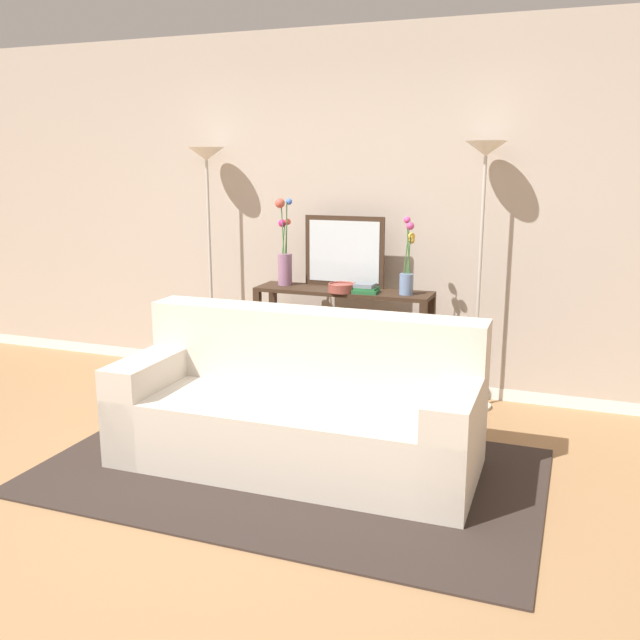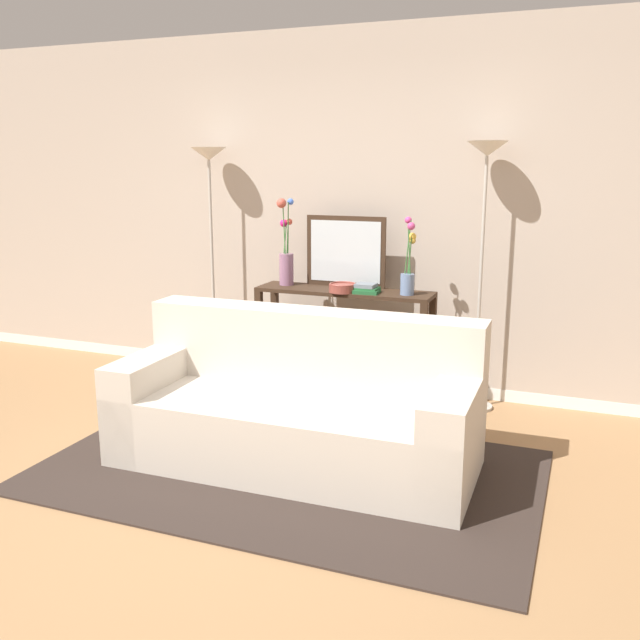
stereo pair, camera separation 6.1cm
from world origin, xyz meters
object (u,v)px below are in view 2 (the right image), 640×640
object	(u,v)px
floor_lamp_left	(210,199)
book_stack	(367,289)
wall_mirror	(346,252)
floor_lamp_right	(485,202)
book_row_under_console	(304,385)
couch	(298,412)
fruit_bowl	(343,288)
vase_short_flowers	(408,269)
vase_tall_flowers	(286,256)
console_table	(344,324)

from	to	relation	value
floor_lamp_left	book_stack	world-z (taller)	floor_lamp_left
wall_mirror	book_stack	bearing A→B (deg)	-41.07
floor_lamp_right	book_row_under_console	world-z (taller)	floor_lamp_right
couch	fruit_bowl	world-z (taller)	fruit_bowl
wall_mirror	vase_short_flowers	distance (m)	0.55
vase_short_flowers	floor_lamp_right	bearing A→B (deg)	17.11
floor_lamp_left	floor_lamp_right	xyz separation A→B (m)	(2.15, 0.00, 0.02)
vase_tall_flowers	book_row_under_console	xyz separation A→B (m)	(0.16, -0.03, -1.00)
floor_lamp_right	vase_tall_flowers	size ratio (longest dim) A/B	2.88
console_table	vase_short_flowers	xyz separation A→B (m)	(0.49, -0.02, 0.45)
floor_lamp_left	couch	bearing A→B (deg)	-45.30
console_table	vase_tall_flowers	distance (m)	0.69
floor_lamp_right	fruit_bowl	world-z (taller)	floor_lamp_right
floor_lamp_left	vase_short_flowers	xyz separation A→B (m)	(1.66, -0.15, -0.45)
book_stack	book_row_under_console	xyz separation A→B (m)	(-0.52, 0.07, -0.81)
wall_mirror	book_stack	xyz separation A→B (m)	(0.23, -0.20, -0.23)
fruit_bowl	book_row_under_console	world-z (taller)	fruit_bowl
vase_short_flowers	fruit_bowl	size ratio (longest dim) A/B	2.77
fruit_bowl	console_table	bearing A→B (deg)	102.69
book_row_under_console	console_table	bearing A→B (deg)	0.00
vase_tall_flowers	vase_short_flowers	world-z (taller)	vase_tall_flowers
couch	wall_mirror	size ratio (longest dim) A/B	3.41
vase_short_flowers	fruit_bowl	xyz separation A→B (m)	(-0.46, -0.07, -0.15)
vase_tall_flowers	couch	bearing A→B (deg)	-63.35
wall_mirror	vase_tall_flowers	world-z (taller)	vase_tall_flowers
couch	vase_tall_flowers	size ratio (longest dim) A/B	3.21
wall_mirror	book_row_under_console	distance (m)	1.09
console_table	floor_lamp_right	bearing A→B (deg)	7.35
couch	book_stack	xyz separation A→B (m)	(0.05, 1.14, 0.55)
couch	console_table	size ratio (longest dim) A/B	1.60
couch	console_table	xyz separation A→B (m)	(-0.14, 1.21, 0.25)
console_table	wall_mirror	bearing A→B (deg)	106.32
vase_tall_flowers	book_stack	world-z (taller)	vase_tall_flowers
wall_mirror	vase_tall_flowers	xyz separation A→B (m)	(-0.44, -0.10, -0.04)
floor_lamp_right	book_stack	distance (m)	1.01
book_stack	floor_lamp_left	bearing A→B (deg)	171.98
wall_mirror	fruit_bowl	xyz separation A→B (m)	(0.06, -0.23, -0.23)
console_table	book_row_under_console	bearing A→B (deg)	-180.00
fruit_bowl	book_row_under_console	xyz separation A→B (m)	(-0.35, 0.10, -0.81)
console_table	vase_tall_flowers	world-z (taller)	vase_tall_flowers
couch	vase_short_flowers	size ratio (longest dim) A/B	3.85
console_table	book_stack	world-z (taller)	book_stack
vase_tall_flowers	book_stack	bearing A→B (deg)	-8.53
book_row_under_console	fruit_bowl	bearing A→B (deg)	-15.57
floor_lamp_left	vase_tall_flowers	size ratio (longest dim) A/B	2.84
console_table	couch	bearing A→B (deg)	-83.45
fruit_bowl	book_stack	size ratio (longest dim) A/B	1.06
couch	vase_short_flowers	world-z (taller)	vase_short_flowers
floor_lamp_left	fruit_bowl	world-z (taller)	floor_lamp_left
console_table	fruit_bowl	bearing A→B (deg)	-77.31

